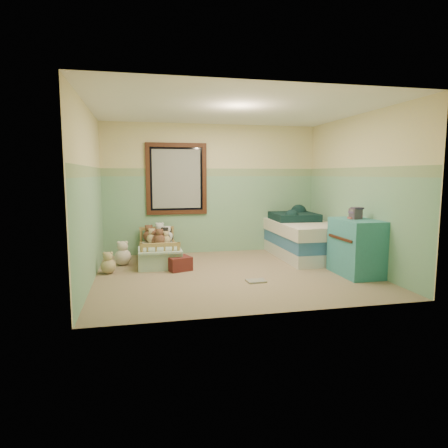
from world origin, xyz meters
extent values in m
cube|color=#816C52|center=(0.00, 0.00, -0.01)|extent=(4.20, 3.60, 0.02)
cube|color=white|center=(0.00, 0.00, 2.51)|extent=(4.20, 3.60, 0.02)
cube|color=beige|center=(0.00, 1.80, 1.25)|extent=(4.20, 0.04, 2.50)
cube|color=beige|center=(0.00, -1.80, 1.25)|extent=(4.20, 0.04, 2.50)
cube|color=beige|center=(-2.10, 0.00, 1.25)|extent=(0.04, 3.60, 2.50)
cube|color=beige|center=(2.10, 0.00, 1.25)|extent=(0.04, 3.60, 2.50)
cube|color=#7DAC8A|center=(0.00, 1.79, 0.75)|extent=(4.20, 0.01, 1.50)
cube|color=#3F6741|center=(0.00, 1.79, 1.57)|extent=(4.20, 0.01, 0.15)
cube|color=#37170F|center=(-0.70, 1.76, 1.45)|extent=(1.16, 0.06, 1.36)
cube|color=#B2B3AA|center=(-0.70, 1.77, 1.45)|extent=(0.92, 0.01, 1.12)
cube|color=#9D7E4C|center=(-1.10, 1.05, 0.08)|extent=(0.64, 1.29, 0.17)
cube|color=silver|center=(-1.10, 1.05, 0.23)|extent=(0.59, 1.23, 0.12)
cube|color=#76AFD1|center=(-1.10, 0.65, 0.30)|extent=(0.70, 0.64, 0.03)
sphere|color=brown|center=(-1.25, 1.55, 0.39)|extent=(0.22, 0.22, 0.22)
sphere|color=silver|center=(-1.05, 1.55, 0.41)|extent=(0.24, 0.24, 0.24)
sphere|color=tan|center=(-1.20, 1.33, 0.38)|extent=(0.19, 0.19, 0.19)
sphere|color=black|center=(-0.97, 1.33, 0.39)|extent=(0.20, 0.20, 0.20)
sphere|color=beige|center=(-1.71, 0.97, 0.14)|extent=(0.28, 0.28, 0.28)
sphere|color=tan|center=(-1.91, 0.42, 0.12)|extent=(0.23, 0.23, 0.23)
cube|color=silver|center=(1.55, 0.95, 0.11)|extent=(0.94, 1.88, 0.22)
cube|color=navy|center=(1.55, 0.95, 0.33)|extent=(0.94, 1.88, 0.22)
cube|color=silver|center=(1.55, 0.95, 0.55)|extent=(0.98, 1.92, 0.22)
cube|color=black|center=(1.50, 1.25, 0.73)|extent=(0.83, 0.88, 0.14)
cube|color=teal|center=(1.82, -0.46, 0.43)|extent=(0.54, 0.86, 0.86)
cube|color=brown|center=(1.82, -0.40, 0.94)|extent=(0.19, 0.16, 0.16)
cube|color=maroon|center=(-0.81, 0.40, 0.11)|extent=(0.44, 0.41, 0.22)
cube|color=gold|center=(0.21, -0.52, 0.01)|extent=(0.28, 0.22, 0.02)
sphere|color=tan|center=(-0.96, 1.23, 0.37)|extent=(0.16, 0.16, 0.16)
sphere|color=black|center=(-0.88, 1.51, 0.37)|extent=(0.17, 0.17, 0.17)
sphere|color=tan|center=(-1.09, 1.37, 0.37)|extent=(0.16, 0.16, 0.16)
sphere|color=brown|center=(-1.18, 1.32, 0.38)|extent=(0.18, 0.18, 0.18)
sphere|color=silver|center=(-0.91, 1.49, 0.39)|extent=(0.20, 0.20, 0.20)
sphere|color=brown|center=(-1.07, 1.19, 0.38)|extent=(0.20, 0.20, 0.20)
camera|label=1|loc=(-1.40, -5.79, 1.54)|focal=31.40mm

